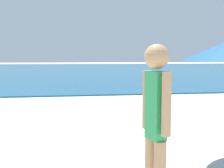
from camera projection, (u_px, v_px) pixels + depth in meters
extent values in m
cube|color=#14567F|center=(76.00, 69.00, 41.40)|extent=(160.00, 60.00, 0.06)
cube|color=#2DA35B|center=(156.00, 105.00, 2.61)|extent=(0.17, 0.22, 0.64)
sphere|color=tan|center=(157.00, 57.00, 2.57)|extent=(0.23, 0.23, 0.23)
cylinder|color=tan|center=(166.00, 104.00, 2.47)|extent=(0.09, 0.09, 0.57)
cylinder|color=tan|center=(147.00, 99.00, 2.75)|extent=(0.09, 0.09, 0.57)
sphere|color=#E51E4C|center=(149.00, 96.00, 10.58)|extent=(0.34, 0.34, 0.34)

